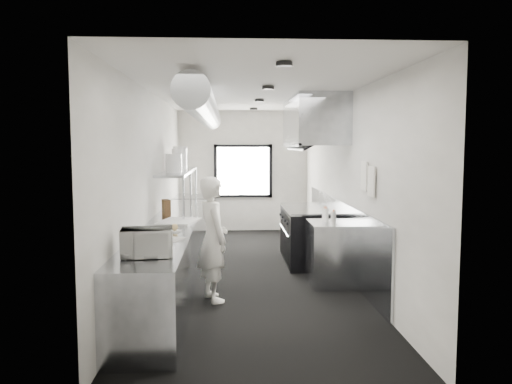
{
  "coord_description": "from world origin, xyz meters",
  "views": [
    {
      "loc": [
        -0.32,
        -7.87,
        2.01
      ],
      "look_at": [
        0.08,
        -0.2,
        1.3
      ],
      "focal_mm": 35.72,
      "sensor_mm": 36.0,
      "label": 1
    }
  ],
  "objects": [
    {
      "name": "notice_sheet_a",
      "position": [
        1.47,
        -1.2,
        1.6
      ],
      "size": [
        0.02,
        0.28,
        0.38
      ],
      "primitive_type": "cube",
      "color": "white",
      "rests_on": "wall_right"
    },
    {
      "name": "pass_shelf",
      "position": [
        -1.19,
        1.0,
        1.54
      ],
      "size": [
        0.45,
        3.0,
        0.68
      ],
      "color": "#92999F",
      "rests_on": "prep_counter"
    },
    {
      "name": "line_cook",
      "position": [
        -0.54,
        -1.39,
        0.8
      ],
      "size": [
        0.57,
        0.69,
        1.61
      ],
      "primitive_type": "imported",
      "rotation": [
        0.0,
        0.0,
        1.94
      ],
      "color": "white",
      "rests_on": "floor"
    },
    {
      "name": "squeeze_bottle_b",
      "position": [
        1.14,
        -0.88,
        1.0
      ],
      "size": [
        0.08,
        0.08,
        0.19
      ],
      "primitive_type": "cylinder",
      "rotation": [
        0.0,
        0.0,
        0.38
      ],
      "color": "silver",
      "rests_on": "bottle_station"
    },
    {
      "name": "squeeze_bottle_e",
      "position": [
        1.08,
        -0.44,
        0.98
      ],
      "size": [
        0.07,
        0.07,
        0.17
      ],
      "primitive_type": "cylinder",
      "rotation": [
        0.0,
        0.0,
        -0.21
      ],
      "color": "silver",
      "rests_on": "bottle_station"
    },
    {
      "name": "squeeze_bottle_c",
      "position": [
        1.07,
        -0.67,
        1.0
      ],
      "size": [
        0.08,
        0.08,
        0.19
      ],
      "primitive_type": "cylinder",
      "rotation": [
        0.0,
        0.0,
        0.28
      ],
      "color": "silver",
      "rests_on": "bottle_station"
    },
    {
      "name": "deli_tub_b",
      "position": [
        -1.25,
        -2.33,
        0.94
      ],
      "size": [
        0.16,
        0.16,
        0.09
      ],
      "primitive_type": "cylinder",
      "rotation": [
        0.0,
        0.0,
        -0.33
      ],
      "color": "#B2BAAC",
      "rests_on": "prep_counter"
    },
    {
      "name": "floor",
      "position": [
        0.0,
        0.0,
        0.0
      ],
      "size": [
        3.0,
        8.0,
        0.01
      ],
      "primitive_type": "cube",
      "color": "black",
      "rests_on": "ground"
    },
    {
      "name": "notice_sheet_b",
      "position": [
        1.47,
        -1.55,
        1.55
      ],
      "size": [
        0.02,
        0.28,
        0.38
      ],
      "primitive_type": "cube",
      "color": "white",
      "rests_on": "wall_right"
    },
    {
      "name": "wall_left",
      "position": [
        -1.5,
        0.0,
        1.4
      ],
      "size": [
        0.02,
        8.0,
        2.8
      ],
      "primitive_type": "cube",
      "color": "silver",
      "rests_on": "floor"
    },
    {
      "name": "deli_tub_a",
      "position": [
        -1.34,
        -2.78,
        0.95
      ],
      "size": [
        0.18,
        0.18,
        0.1
      ],
      "primitive_type": "cylinder",
      "rotation": [
        0.0,
        0.0,
        0.29
      ],
      "color": "#B2BAAC",
      "rests_on": "prep_counter"
    },
    {
      "name": "prep_counter",
      "position": [
        -1.15,
        -0.5,
        0.45
      ],
      "size": [
        0.7,
        6.0,
        0.9
      ],
      "primitive_type": "cube",
      "color": "#92999F",
      "rests_on": "floor"
    },
    {
      "name": "plate_stack_b",
      "position": [
        -1.18,
        0.66,
        1.71
      ],
      "size": [
        0.28,
        0.28,
        0.28
      ],
      "primitive_type": "cylinder",
      "rotation": [
        0.0,
        0.0,
        -0.37
      ],
      "color": "silver",
      "rests_on": "pass_shelf"
    },
    {
      "name": "wall_front",
      "position": [
        0.0,
        -4.0,
        1.4
      ],
      "size": [
        3.0,
        0.02,
        2.8
      ],
      "primitive_type": "cube",
      "color": "silver",
      "rests_on": "floor"
    },
    {
      "name": "plate_stack_c",
      "position": [
        -1.21,
        1.2,
        1.76
      ],
      "size": [
        0.28,
        0.28,
        0.37
      ],
      "primitive_type": "cylinder",
      "rotation": [
        0.0,
        0.0,
        0.06
      ],
      "color": "silver",
      "rests_on": "pass_shelf"
    },
    {
      "name": "newspaper",
      "position": [
        -1.05,
        -1.97,
        0.9
      ],
      "size": [
        0.41,
        0.46,
        0.01
      ],
      "primitive_type": "cube",
      "rotation": [
        0.0,
        0.0,
        -0.33
      ],
      "color": "white",
      "rests_on": "prep_counter"
    },
    {
      "name": "pastry",
      "position": [
        -1.03,
        -1.38,
        0.96
      ],
      "size": [
        0.09,
        0.09,
        0.09
      ],
      "primitive_type": "sphere",
      "color": "tan",
      "rests_on": "small_plate"
    },
    {
      "name": "wall_back",
      "position": [
        0.0,
        4.0,
        1.4
      ],
      "size": [
        3.0,
        0.02,
        2.8
      ],
      "primitive_type": "cube",
      "color": "silver",
      "rests_on": "floor"
    },
    {
      "name": "plate_stack_d",
      "position": [
        -1.23,
        1.62,
        1.78
      ],
      "size": [
        0.29,
        0.29,
        0.41
      ],
      "primitive_type": "cylinder",
      "rotation": [
        0.0,
        0.0,
        0.11
      ],
      "color": "silver",
      "rests_on": "pass_shelf"
    },
    {
      "name": "range",
      "position": [
        1.04,
        0.7,
        0.47
      ],
      "size": [
        0.88,
        1.6,
        0.94
      ],
      "color": "black",
      "rests_on": "floor"
    },
    {
      "name": "exhaust_hood",
      "position": [
        1.1,
        0.7,
        2.39
      ],
      "size": [
        0.81,
        2.2,
        0.88
      ],
      "color": "#92999F",
      "rests_on": "ceiling"
    },
    {
      "name": "squeeze_bottle_a",
      "position": [
        1.1,
        -1.02,
        1.0
      ],
      "size": [
        0.08,
        0.08,
        0.2
      ],
      "primitive_type": "cylinder",
      "rotation": [
        0.0,
        0.0,
        0.23
      ],
      "color": "silver",
      "rests_on": "bottle_station"
    },
    {
      "name": "squeeze_bottle_d",
      "position": [
        1.09,
        -0.52,
        0.99
      ],
      "size": [
        0.07,
        0.07,
        0.17
      ],
      "primitive_type": "cylinder",
      "rotation": [
        0.0,
        0.0,
        0.37
      ],
      "color": "silver",
      "rests_on": "bottle_station"
    },
    {
      "name": "service_window",
      "position": [
        0.0,
        3.96,
        1.4
      ],
      "size": [
        1.36,
        0.05,
        1.25
      ],
      "color": "white",
      "rests_on": "wall_back"
    },
    {
      "name": "cutting_board",
      "position": [
        -1.06,
        -0.54,
        0.91
      ],
      "size": [
        0.64,
        0.76,
        0.02
      ],
      "primitive_type": "cube",
      "rotation": [
        0.0,
        0.0,
        -0.25
      ],
      "color": "silver",
      "rests_on": "prep_counter"
    },
    {
      "name": "small_plate",
      "position": [
        -1.03,
        -1.38,
        0.91
      ],
      "size": [
        0.22,
        0.22,
        0.01
      ],
      "primitive_type": "cylinder",
      "rotation": [
        0.0,
        0.0,
        0.25
      ],
      "color": "silver",
      "rests_on": "prep_counter"
    },
    {
      "name": "microwave",
      "position": [
        -1.15,
        -2.82,
        1.04
      ],
      "size": [
        0.51,
        0.41,
        0.28
      ],
      "primitive_type": "imported",
      "rotation": [
        0.0,
        0.0,
        0.13
      ],
      "color": "white",
      "rests_on": "prep_counter"
    },
    {
      "name": "knife_block",
      "position": [
        -1.32,
        0.19,
        1.02
      ],
      "size": [
        0.17,
        0.25,
        0.25
      ],
      "primitive_type": "cube",
      "rotation": [
        0.0,
        0.0,
        0.32
      ],
      "color": "brown",
      "rests_on": "prep_counter"
    },
    {
      "name": "ceiling",
      "position": [
        0.0,
        0.0,
        2.8
      ],
      "size": [
        3.0,
        8.0,
        0.01
      ],
      "primitive_type": "cube",
      "color": "silver",
      "rests_on": "wall_back"
    },
    {
      "name": "wall_right",
      "position": [
        1.5,
        0.0,
        1.4
      ],
      "size": [
        0.02,
        8.0,
        2.8
      ],
      "primitive_type": "cube",
      "color": "silver",
      "rests_on": "floor"
    },
    {
      "name": "far_work_table",
      "position": [
        -1.15,
        3.2,
        0.45
      ],
      "size": [
        0.7,
        1.2,
        0.9
      ],
      "primitive_type": "cube",
      "color": "#92999F",
      "rests_on": "floor"
    },
    {
      "name": "bottle_station",
      "position": [
        1.15,
        -0.7,
        0.45
      ],
      "size": [
        0.65,
        0.8,
        0.9
      ],
      "primitive_type": "cube",
      "color": "#92999F",
      "rests_on": "floor"
    },
    {
      "name": "wall_cladding",
      "position": [
        1.48,
        0.3,
        0.55
      ],
      "size": [
        0.03,
        5.5,
        1.1
      ],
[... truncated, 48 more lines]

